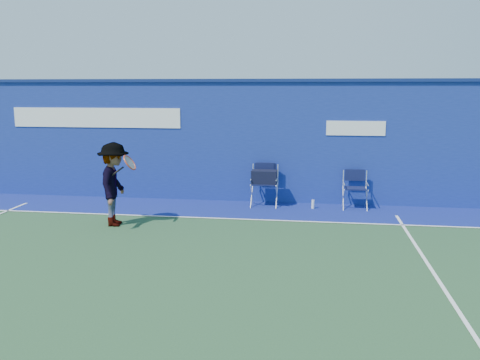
# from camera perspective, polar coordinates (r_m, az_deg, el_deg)

# --- Properties ---
(ground) EXTENTS (80.00, 80.00, 0.00)m
(ground) POSITION_cam_1_polar(r_m,az_deg,el_deg) (8.47, -10.13, -9.66)
(ground) COLOR #274A2A
(ground) RESTS_ON ground
(stadium_wall) EXTENTS (24.00, 0.50, 3.08)m
(stadium_wall) POSITION_cam_1_polar(r_m,az_deg,el_deg) (13.06, -3.27, 4.54)
(stadium_wall) COLOR navy
(stadium_wall) RESTS_ON ground
(out_of_bounds_strip) EXTENTS (24.00, 1.80, 0.01)m
(out_of_bounds_strip) POSITION_cam_1_polar(r_m,az_deg,el_deg) (12.26, -4.19, -3.19)
(out_of_bounds_strip) COLOR navy
(out_of_bounds_strip) RESTS_ON ground
(court_lines) EXTENTS (24.00, 12.00, 0.01)m
(court_lines) POSITION_cam_1_polar(r_m,az_deg,el_deg) (9.00, -8.94, -8.31)
(court_lines) COLOR white
(court_lines) RESTS_ON out_of_bounds_strip
(directors_chair_left) EXTENTS (0.61, 0.57, 1.04)m
(directors_chair_left) POSITION_cam_1_polar(r_m,az_deg,el_deg) (12.41, 2.75, -0.94)
(directors_chair_left) COLOR silver
(directors_chair_left) RESTS_ON ground
(directors_chair_right) EXTENTS (0.55, 0.49, 0.92)m
(directors_chair_right) POSITION_cam_1_polar(r_m,az_deg,el_deg) (12.48, 12.78, -1.85)
(directors_chair_right) COLOR silver
(directors_chair_right) RESTS_ON ground
(water_bottle) EXTENTS (0.07, 0.07, 0.22)m
(water_bottle) POSITION_cam_1_polar(r_m,az_deg,el_deg) (12.31, 8.19, -2.72)
(water_bottle) COLOR white
(water_bottle) RESTS_ON ground
(tennis_player) EXTENTS (0.93, 1.22, 1.76)m
(tennis_player) POSITION_cam_1_polar(r_m,az_deg,el_deg) (10.93, -13.93, -0.45)
(tennis_player) COLOR #EA4738
(tennis_player) RESTS_ON ground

